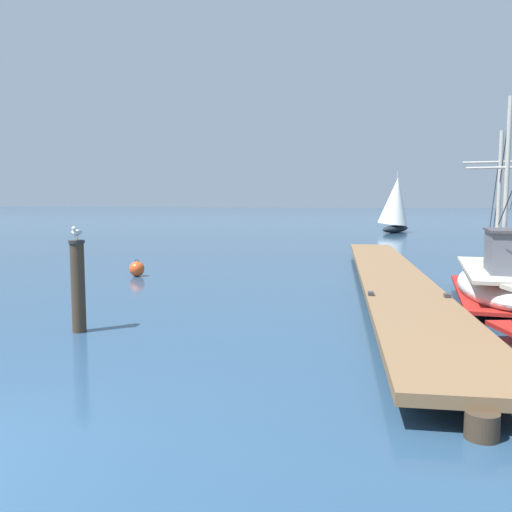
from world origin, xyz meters
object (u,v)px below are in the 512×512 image
mooring_piling (78,284)px  distant_sailboat (395,205)px  fishing_boat_0 (504,281)px  perched_seagull (76,232)px  mooring_buoy (137,269)px

mooring_piling → distant_sailboat: bearing=80.1°
mooring_piling → distant_sailboat: (6.07, 34.91, 1.30)m
fishing_boat_0 → mooring_piling: size_ratio=3.57×
fishing_boat_0 → perched_seagull: (-8.49, -5.09, 1.35)m
perched_seagull → mooring_buoy: bearing=108.6°
mooring_buoy → distant_sailboat: distant_sailboat is taller
perched_seagull → distant_sailboat: bearing=80.1°
distant_sailboat → mooring_piling: bearing=-99.9°
mooring_piling → mooring_buoy: size_ratio=3.08×
fishing_boat_0 → mooring_piling: fishing_boat_0 is taller
mooring_buoy → distant_sailboat: 29.02m
perched_seagull → fishing_boat_0: bearing=30.9°
distant_sailboat → mooring_buoy: bearing=-107.1°
perched_seagull → mooring_buoy: 7.80m
mooring_piling → distant_sailboat: size_ratio=0.36×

